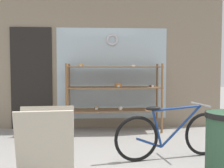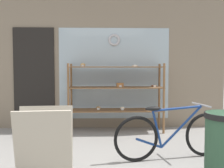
{
  "view_description": "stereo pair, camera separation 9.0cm",
  "coord_description": "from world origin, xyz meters",
  "views": [
    {
      "loc": [
        -0.09,
        -2.37,
        1.23
      ],
      "look_at": [
        0.11,
        1.29,
        1.02
      ],
      "focal_mm": 40.0,
      "sensor_mm": 36.0,
      "label": 1
    },
    {
      "loc": [
        0.0,
        -2.37,
        1.23
      ],
      "look_at": [
        0.11,
        1.29,
        1.02
      ],
      "focal_mm": 40.0,
      "sensor_mm": 36.0,
      "label": 2
    }
  ],
  "objects": [
    {
      "name": "display_case",
      "position": [
        0.23,
        2.56,
        0.83
      ],
      "size": [
        1.87,
        0.45,
        1.36
      ],
      "color": "brown",
      "rests_on": "ground_plane"
    },
    {
      "name": "storefront_facade",
      "position": [
        -0.04,
        2.92,
        1.92
      ],
      "size": [
        5.11,
        0.13,
        3.96
      ],
      "color": "gray",
      "rests_on": "ground_plane"
    },
    {
      "name": "bicycle",
      "position": [
        0.92,
        0.98,
        0.34
      ],
      "size": [
        1.63,
        0.49,
        0.75
      ],
      "rotation": [
        0.0,
        0.0,
        0.19
      ],
      "color": "black",
      "rests_on": "ground_plane"
    },
    {
      "name": "sandwich_board",
      "position": [
        -0.65,
        0.29,
        0.41
      ],
      "size": [
        0.62,
        0.43,
        0.81
      ],
      "rotation": [
        0.0,
        0.0,
        0.08
      ],
      "color": "#B2A893",
      "rests_on": "ground_plane"
    }
  ]
}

